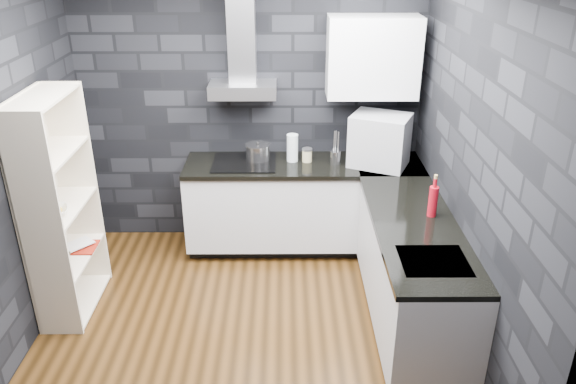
{
  "coord_description": "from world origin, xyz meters",
  "views": [
    {
      "loc": [
        0.33,
        -3.52,
        2.86
      ],
      "look_at": [
        0.35,
        0.45,
        1.0
      ],
      "focal_mm": 35.0,
      "sensor_mm": 36.0,
      "label": 1
    }
  ],
  "objects_px": {
    "glass_vase": "(292,148)",
    "storage_jar": "(307,156)",
    "red_bottle": "(433,202)",
    "bookshelf": "(60,208)",
    "utensil_crock": "(335,158)",
    "appliance_garage": "(380,142)",
    "fruit_bowl": "(53,212)",
    "pot": "(258,152)"
  },
  "relations": [
    {
      "from": "storage_jar",
      "to": "fruit_bowl",
      "type": "xyz_separation_m",
      "value": [
        -1.95,
        -1.09,
        -0.02
      ]
    },
    {
      "from": "storage_jar",
      "to": "utensil_crock",
      "type": "height_order",
      "value": "utensil_crock"
    },
    {
      "from": "appliance_garage",
      "to": "bookshelf",
      "type": "bearing_deg",
      "value": -137.59
    },
    {
      "from": "pot",
      "to": "bookshelf",
      "type": "distance_m",
      "value": 1.8
    },
    {
      "from": "utensil_crock",
      "to": "bookshelf",
      "type": "xyz_separation_m",
      "value": [
        -2.21,
        -0.9,
        -0.06
      ]
    },
    {
      "from": "glass_vase",
      "to": "utensil_crock",
      "type": "relative_size",
      "value": 2.07
    },
    {
      "from": "red_bottle",
      "to": "bookshelf",
      "type": "height_order",
      "value": "bookshelf"
    },
    {
      "from": "utensil_crock",
      "to": "appliance_garage",
      "type": "xyz_separation_m",
      "value": [
        0.39,
        -0.02,
        0.16
      ]
    },
    {
      "from": "pot",
      "to": "bookshelf",
      "type": "height_order",
      "value": "bookshelf"
    },
    {
      "from": "storage_jar",
      "to": "glass_vase",
      "type": "bearing_deg",
      "value": 173.85
    },
    {
      "from": "appliance_garage",
      "to": "fruit_bowl",
      "type": "height_order",
      "value": "appliance_garage"
    },
    {
      "from": "fruit_bowl",
      "to": "appliance_garage",
      "type": "bearing_deg",
      "value": 21.14
    },
    {
      "from": "fruit_bowl",
      "to": "red_bottle",
      "type": "bearing_deg",
      "value": -0.19
    },
    {
      "from": "fruit_bowl",
      "to": "pot",
      "type": "bearing_deg",
      "value": 36.92
    },
    {
      "from": "glass_vase",
      "to": "utensil_crock",
      "type": "bearing_deg",
      "value": -11.16
    },
    {
      "from": "glass_vase",
      "to": "storage_jar",
      "type": "height_order",
      "value": "glass_vase"
    },
    {
      "from": "utensil_crock",
      "to": "bookshelf",
      "type": "distance_m",
      "value": 2.39
    },
    {
      "from": "glass_vase",
      "to": "utensil_crock",
      "type": "distance_m",
      "value": 0.41
    },
    {
      "from": "glass_vase",
      "to": "red_bottle",
      "type": "height_order",
      "value": "glass_vase"
    },
    {
      "from": "glass_vase",
      "to": "bookshelf",
      "type": "height_order",
      "value": "bookshelf"
    },
    {
      "from": "pot",
      "to": "storage_jar",
      "type": "xyz_separation_m",
      "value": [
        0.46,
        -0.03,
        -0.02
      ]
    },
    {
      "from": "storage_jar",
      "to": "bookshelf",
      "type": "bearing_deg",
      "value": -153.73
    },
    {
      "from": "pot",
      "to": "storage_jar",
      "type": "bearing_deg",
      "value": -3.6
    },
    {
      "from": "pot",
      "to": "glass_vase",
      "type": "bearing_deg",
      "value": -2.51
    },
    {
      "from": "storage_jar",
      "to": "red_bottle",
      "type": "distance_m",
      "value": 1.43
    },
    {
      "from": "glass_vase",
      "to": "bookshelf",
      "type": "distance_m",
      "value": 2.07
    },
    {
      "from": "bookshelf",
      "to": "pot",
      "type": "bearing_deg",
      "value": 32.42
    },
    {
      "from": "storage_jar",
      "to": "bookshelf",
      "type": "xyz_separation_m",
      "value": [
        -1.95,
        -0.96,
        -0.06
      ]
    },
    {
      "from": "red_bottle",
      "to": "fruit_bowl",
      "type": "xyz_separation_m",
      "value": [
        -2.85,
        0.01,
        -0.08
      ]
    },
    {
      "from": "glass_vase",
      "to": "appliance_garage",
      "type": "bearing_deg",
      "value": -7.33
    },
    {
      "from": "pot",
      "to": "appliance_garage",
      "type": "xyz_separation_m",
      "value": [
        1.11,
        -0.12,
        0.15
      ]
    },
    {
      "from": "glass_vase",
      "to": "fruit_bowl",
      "type": "xyz_separation_m",
      "value": [
        -1.82,
        -1.11,
        -0.09
      ]
    },
    {
      "from": "utensil_crock",
      "to": "red_bottle",
      "type": "bearing_deg",
      "value": -58.24
    },
    {
      "from": "red_bottle",
      "to": "fruit_bowl",
      "type": "height_order",
      "value": "red_bottle"
    },
    {
      "from": "appliance_garage",
      "to": "red_bottle",
      "type": "height_order",
      "value": "appliance_garage"
    },
    {
      "from": "storage_jar",
      "to": "appliance_garage",
      "type": "bearing_deg",
      "value": -7.58
    },
    {
      "from": "glass_vase",
      "to": "fruit_bowl",
      "type": "bearing_deg",
      "value": -148.6
    },
    {
      "from": "utensil_crock",
      "to": "red_bottle",
      "type": "relative_size",
      "value": 0.53
    },
    {
      "from": "bookshelf",
      "to": "fruit_bowl",
      "type": "distance_m",
      "value": 0.13
    },
    {
      "from": "fruit_bowl",
      "to": "bookshelf",
      "type": "bearing_deg",
      "value": 90.0
    },
    {
      "from": "glass_vase",
      "to": "appliance_garage",
      "type": "xyz_separation_m",
      "value": [
        0.79,
        -0.1,
        0.1
      ]
    },
    {
      "from": "pot",
      "to": "red_bottle",
      "type": "xyz_separation_m",
      "value": [
        1.36,
        -1.13,
        0.04
      ]
    }
  ]
}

